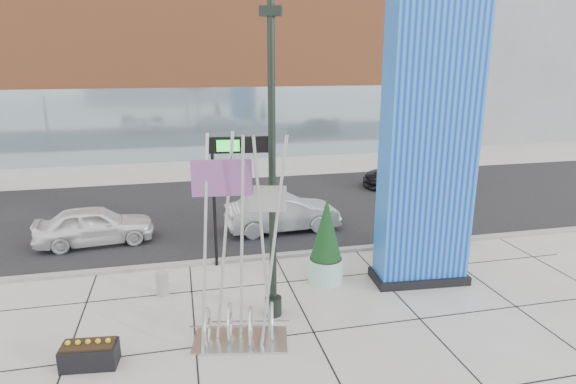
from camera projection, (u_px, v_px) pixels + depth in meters
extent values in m
plane|color=#9E9991|center=(269.00, 317.00, 13.15)|extent=(160.00, 160.00, 0.00)
cube|color=black|center=(229.00, 210.00, 22.55)|extent=(80.00, 12.00, 0.02)
cube|color=gray|center=(248.00, 258.00, 16.89)|extent=(80.00, 0.30, 0.12)
cube|color=#A95B31|center=(216.00, 77.00, 37.28)|extent=(34.00, 10.00, 11.00)
cube|color=#8CA5B2|center=(224.00, 124.00, 33.57)|extent=(34.00, 0.60, 5.00)
cube|color=slate|center=(471.00, 36.00, 46.42)|extent=(20.00, 18.00, 18.00)
cube|color=#0C2FBB|center=(430.00, 128.00, 14.09)|extent=(2.78, 1.28, 9.76)
cube|color=black|center=(418.00, 276.00, 15.35)|extent=(3.02, 1.51, 0.27)
cylinder|color=black|center=(272.00, 168.00, 12.20)|extent=(0.19, 0.19, 8.32)
cylinder|color=black|center=(273.00, 306.00, 13.23)|extent=(0.46, 0.46, 0.52)
cube|color=black|center=(271.00, 11.00, 11.21)|extent=(0.57, 0.41, 0.23)
cube|color=silver|center=(241.00, 340.00, 12.01)|extent=(2.50, 1.58, 0.06)
cylinder|color=silver|center=(207.00, 249.00, 10.96)|extent=(0.09, 0.09, 5.27)
cylinder|color=silver|center=(224.00, 242.00, 11.40)|extent=(0.09, 0.09, 5.27)
cylinder|color=silver|center=(243.00, 244.00, 11.24)|extent=(0.09, 0.09, 5.27)
cylinder|color=silver|center=(260.00, 238.00, 11.64)|extent=(0.09, 0.09, 5.27)
cylinder|color=silver|center=(275.00, 244.00, 11.25)|extent=(0.09, 0.09, 5.27)
torus|color=silver|center=(208.00, 330.00, 11.61)|extent=(0.25, 0.96, 0.96)
torus|color=silver|center=(229.00, 323.00, 11.92)|extent=(0.25, 0.96, 0.96)
torus|color=silver|center=(251.00, 324.00, 11.84)|extent=(0.25, 0.96, 0.96)
torus|color=silver|center=(271.00, 318.00, 12.15)|extent=(0.25, 0.96, 0.96)
cube|color=red|center=(222.00, 179.00, 10.83)|extent=(1.37, 0.21, 0.84)
cube|color=silver|center=(263.00, 197.00, 11.27)|extent=(1.03, 0.35, 0.63)
cylinder|color=gray|center=(163.00, 284.00, 14.32)|extent=(0.37, 0.37, 0.72)
cylinder|color=black|center=(214.00, 204.00, 15.91)|extent=(0.10, 0.10, 4.36)
cube|color=black|center=(241.00, 144.00, 15.58)|extent=(2.08, 0.40, 0.52)
cube|color=#19D833|center=(228.00, 145.00, 15.39)|extent=(0.73, 0.09, 0.36)
cylinder|color=#9CD2C7|center=(439.00, 241.00, 17.66)|extent=(1.09, 1.09, 0.76)
cylinder|color=black|center=(440.00, 231.00, 17.56)|extent=(1.00, 1.00, 0.07)
cone|color=black|center=(442.00, 206.00, 17.30)|extent=(0.98, 0.98, 1.95)
cylinder|color=#9CD2C7|center=(390.00, 243.00, 17.56)|extent=(0.96, 0.96, 0.67)
cylinder|color=black|center=(391.00, 234.00, 17.47)|extent=(0.89, 0.89, 0.06)
cone|color=black|center=(392.00, 212.00, 17.24)|extent=(0.87, 0.87, 1.73)
cylinder|color=#9CD2C7|center=(325.00, 270.00, 15.21)|extent=(1.10, 1.10, 0.77)
cylinder|color=black|center=(326.00, 259.00, 15.10)|extent=(1.01, 1.01, 0.07)
cone|color=black|center=(326.00, 229.00, 14.84)|extent=(0.99, 0.99, 1.98)
cube|color=black|center=(90.00, 355.00, 11.01)|extent=(1.30, 0.75, 0.53)
cube|color=black|center=(88.00, 345.00, 10.93)|extent=(1.20, 0.65, 0.05)
imported|color=white|center=(95.00, 226.00, 18.23)|extent=(4.44, 2.17, 1.46)
imported|color=#B6B9BF|center=(283.00, 213.00, 19.65)|extent=(4.69, 1.87, 1.52)
imported|color=black|center=(409.00, 174.00, 26.45)|extent=(5.33, 2.68, 1.48)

